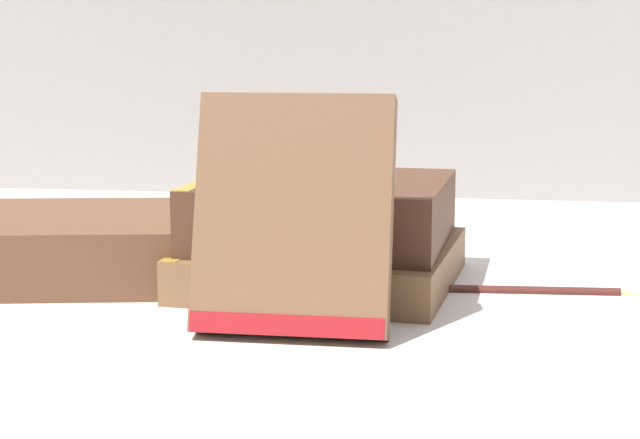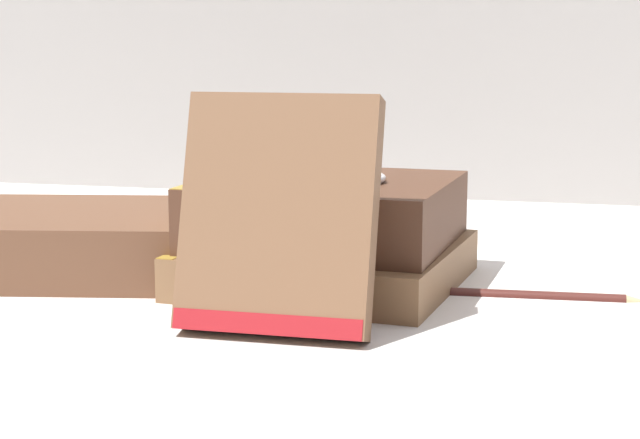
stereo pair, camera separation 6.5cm
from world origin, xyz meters
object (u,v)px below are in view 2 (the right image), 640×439
object	(u,v)px
book_side_left	(64,241)
pocket_watch	(349,178)
book_flat_top	(321,211)
book_leaning_front	(278,223)
book_flat_bottom	(320,263)
reading_glasses	(266,233)
fountain_pen	(544,291)

from	to	relation	value
book_side_left	pocket_watch	bearing A→B (deg)	-11.14
book_flat_top	book_leaning_front	world-z (taller)	book_leaning_front
book_flat_top	book_leaning_front	size ratio (longest dim) A/B	1.27
book_flat_bottom	book_side_left	xyz separation A→B (m)	(-0.19, -0.01, 0.01)
book_side_left	book_leaning_front	size ratio (longest dim) A/B	1.65
book_leaning_front	pocket_watch	distance (m)	0.12
book_leaning_front	pocket_watch	xyz separation A→B (m)	(0.01, 0.12, 0.01)
book_flat_bottom	book_leaning_front	distance (m)	0.14
book_leaning_front	reading_glasses	distance (m)	0.32
book_flat_bottom	book_flat_top	size ratio (longest dim) A/B	1.09
book_side_left	pocket_watch	distance (m)	0.22
fountain_pen	book_flat_bottom	bearing A→B (deg)	174.51
book_leaning_front	fountain_pen	bearing A→B (deg)	39.37
book_flat_top	reading_glasses	bearing A→B (deg)	122.21
book_leaning_front	book_flat_bottom	bearing A→B (deg)	92.81
book_side_left	fountain_pen	world-z (taller)	book_side_left
book_flat_top	book_side_left	size ratio (longest dim) A/B	0.77
book_flat_top	pocket_watch	bearing A→B (deg)	-19.06
book_flat_bottom	reading_glasses	world-z (taller)	book_flat_bottom
book_flat_top	reading_glasses	xyz separation A→B (m)	(-0.09, 0.17, -0.05)
book_leaning_front	reading_glasses	world-z (taller)	book_leaning_front
book_flat_top	book_side_left	distance (m)	0.20
pocket_watch	reading_glasses	world-z (taller)	pocket_watch
book_side_left	reading_glasses	bearing A→B (deg)	48.49
fountain_pen	pocket_watch	bearing A→B (deg)	176.47
book_flat_top	book_side_left	world-z (taller)	book_flat_top
reading_glasses	book_side_left	bearing A→B (deg)	-130.60
book_flat_bottom	pocket_watch	xyz separation A→B (m)	(0.02, -0.01, 0.06)
pocket_watch	reading_glasses	distance (m)	0.22
book_flat_top	fountain_pen	world-z (taller)	book_flat_top
book_side_left	fountain_pen	bearing A→B (deg)	-11.02
book_flat_top	pocket_watch	distance (m)	0.03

